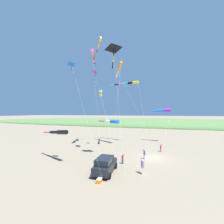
% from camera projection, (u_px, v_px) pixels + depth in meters
% --- Properties ---
extents(ground_plane, '(600.00, 600.00, 0.00)m').
position_uv_depth(ground_plane, '(153.00, 158.00, 22.22)').
color(ground_plane, gray).
extents(dune_ridge_grassy, '(28.00, 240.00, 7.77)m').
position_uv_depth(dune_ridge_grassy, '(155.00, 126.00, 74.80)').
color(dune_ridge_grassy, '#567A42').
rests_on(dune_ridge_grassy, ground_plane).
extents(parked_car, '(4.38, 2.23, 1.85)m').
position_uv_depth(parked_car, '(105.00, 165.00, 16.69)').
color(parked_car, black).
rests_on(parked_car, ground_plane).
extents(cooler_box, '(0.62, 0.42, 0.42)m').
position_uv_depth(cooler_box, '(99.00, 181.00, 14.30)').
color(cooler_box, orange).
rests_on(cooler_box, ground_plane).
extents(person_adult_flyer, '(0.54, 0.42, 1.85)m').
position_uv_depth(person_adult_flyer, '(143.00, 165.00, 16.32)').
color(person_adult_flyer, silver).
rests_on(person_adult_flyer, ground_plane).
extents(person_child_green_jacket, '(0.41, 0.32, 1.34)m').
position_uv_depth(person_child_green_jacket, '(161.00, 148.00, 25.62)').
color(person_child_green_jacket, '#232328').
rests_on(person_child_green_jacket, ground_plane).
extents(person_child_grey_jacket, '(0.48, 0.52, 1.47)m').
position_uv_depth(person_child_grey_jacket, '(144.00, 154.00, 21.60)').
color(person_child_grey_jacket, silver).
rests_on(person_child_grey_jacket, ground_plane).
extents(person_bystander_far, '(0.32, 0.41, 1.36)m').
position_uv_depth(person_bystander_far, '(123.00, 158.00, 19.57)').
color(person_bystander_far, '#335199').
rests_on(person_bystander_far, ground_plane).
extents(kite_windsock_red_high_left, '(12.24, 10.61, 5.41)m').
position_uv_depth(kite_windsock_red_high_left, '(111.00, 121.00, 33.27)').
color(kite_windsock_red_high_left, blue).
rests_on(kite_windsock_red_high_left, ground_plane).
extents(kite_windsock_long_streamer_left, '(2.88, 16.58, 4.64)m').
position_uv_depth(kite_windsock_long_streamer_left, '(58.00, 132.00, 20.89)').
color(kite_windsock_long_streamer_left, black).
rests_on(kite_windsock_long_streamer_left, ground_plane).
extents(kite_windsock_orange_high_right, '(7.29, 4.27, 8.04)m').
position_uv_depth(kite_windsock_orange_high_right, '(164.00, 110.00, 33.70)').
color(kite_windsock_orange_high_right, purple).
rests_on(kite_windsock_orange_high_right, ground_plane).
extents(kite_delta_magenta_far_left, '(8.02, 7.10, 14.56)m').
position_uv_depth(kite_delta_magenta_far_left, '(95.00, 72.00, 25.27)').
color(kite_delta_magenta_far_left, purple).
rests_on(kite_delta_magenta_far_left, ground_plane).
extents(kite_delta_purple_drifting, '(6.67, 4.10, 16.80)m').
position_uv_depth(kite_delta_purple_drifting, '(114.00, 49.00, 20.88)').
color(kite_delta_purple_drifting, black).
rests_on(kite_delta_purple_drifting, ground_plane).
extents(kite_delta_small_distant, '(3.69, 6.25, 13.60)m').
position_uv_depth(kite_delta_small_distant, '(72.00, 65.00, 18.73)').
color(kite_delta_small_distant, blue).
rests_on(kite_delta_small_distant, ground_plane).
extents(kite_windsock_blue_topmost, '(11.43, 10.30, 14.14)m').
position_uv_depth(kite_windsock_blue_topmost, '(127.00, 83.00, 33.69)').
color(kite_windsock_blue_topmost, yellow).
rests_on(kite_windsock_blue_topmost, ground_plane).
extents(kite_windsock_teal_far_right, '(13.85, 7.24, 18.97)m').
position_uv_depth(kite_windsock_teal_far_right, '(93.00, 56.00, 28.85)').
color(kite_windsock_teal_far_right, '#EF4C93').
rests_on(kite_windsock_teal_far_right, ground_plane).
extents(kite_box_white_trailing, '(5.60, 5.07, 11.64)m').
position_uv_depth(kite_box_white_trailing, '(101.00, 93.00, 29.38)').
color(kite_box_white_trailing, white).
rests_on(kite_box_white_trailing, ground_plane).
extents(kite_windsock_long_streamer_right, '(15.49, 3.72, 16.58)m').
position_uv_depth(kite_windsock_long_streamer_right, '(119.00, 69.00, 29.20)').
color(kite_windsock_long_streamer_right, orange).
rests_on(kite_windsock_long_streamer_right, ground_plane).
extents(kite_windsock_yellow_midlevel, '(6.61, 13.44, 21.90)m').
position_uv_depth(kite_windsock_yellow_midlevel, '(99.00, 43.00, 29.46)').
color(kite_windsock_yellow_midlevel, yellow).
rests_on(kite_windsock_yellow_midlevel, ground_plane).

